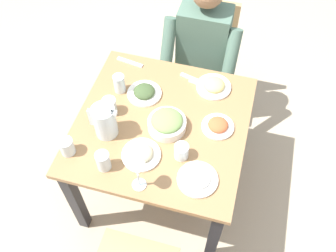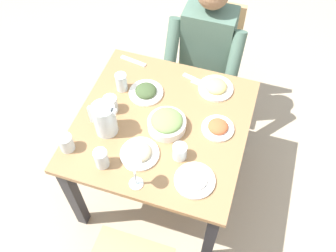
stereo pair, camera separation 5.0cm
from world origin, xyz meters
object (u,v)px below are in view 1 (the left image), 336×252
at_px(water_glass_far_left, 119,84).
at_px(plate_dolmas, 144,92).
at_px(dining_table, 162,135).
at_px(chair_near, 204,54).
at_px(wine_glass, 137,170).
at_px(salad_bowl, 167,123).
at_px(water_glass_far_right, 103,161).
at_px(plate_rice_curry, 218,126).
at_px(water_pitcher, 105,121).
at_px(plate_fries, 214,85).
at_px(water_glass_near_right, 110,106).
at_px(plate_beans, 141,154).
at_px(water_glass_near_left, 67,146).
at_px(water_glass_by_pitcher, 181,151).
at_px(diner_near, 199,58).
at_px(plate_yoghurt, 198,179).

bearing_deg(water_glass_far_left, plate_dolmas, -177.47).
height_order(dining_table, chair_near, chair_near).
distance_m(chair_near, wine_glass, 1.27).
bearing_deg(salad_bowl, water_glass_far_right, 53.19).
height_order(dining_table, plate_rice_curry, plate_rice_curry).
height_order(water_pitcher, plate_dolmas, water_pitcher).
relative_size(chair_near, water_glass_far_left, 7.68).
distance_m(water_pitcher, plate_fries, 0.67).
height_order(water_glass_near_right, wine_glass, wine_glass).
bearing_deg(plate_beans, water_glass_near_left, 11.78).
xyz_separation_m(dining_table, water_glass_far_left, (0.29, -0.16, 0.17)).
bearing_deg(water_glass_by_pitcher, water_glass_near_left, 12.93).
relative_size(dining_table, salad_bowl, 4.48).
distance_m(salad_bowl, plate_dolmas, 0.27).
bearing_deg(plate_dolmas, water_glass_far_left, 2.53).
relative_size(plate_dolmas, water_glass_near_left, 2.06).
distance_m(plate_rice_curry, plate_dolmas, 0.46).
distance_m(water_pitcher, wine_glass, 0.36).
bearing_deg(water_glass_near_right, dining_table, 179.37).
bearing_deg(wine_glass, water_glass_near_left, -11.82).
bearing_deg(plate_beans, water_glass_far_right, 34.88).
distance_m(plate_beans, water_glass_by_pitcher, 0.20).
xyz_separation_m(chair_near, water_glass_far_right, (0.27, 1.16, 0.28)).
height_order(water_glass_near_left, water_glass_by_pitcher, water_glass_near_left).
bearing_deg(plate_beans, plate_rice_curry, -140.90).
height_order(chair_near, water_glass_far_right, chair_near).
bearing_deg(plate_rice_curry, water_glass_far_right, 37.82).
distance_m(dining_table, water_glass_near_left, 0.53).
relative_size(chair_near, water_glass_by_pitcher, 9.96).
xyz_separation_m(water_pitcher, plate_beans, (-0.22, 0.09, -0.08)).
bearing_deg(water_glass_by_pitcher, water_glass_far_right, 24.66).
relative_size(plate_beans, water_glass_far_right, 1.84).
relative_size(chair_near, plate_rice_curry, 4.93).
bearing_deg(water_glass_far_left, plate_rice_curry, 169.31).
xyz_separation_m(salad_bowl, water_glass_by_pitcher, (-0.12, 0.15, 0.00)).
xyz_separation_m(dining_table, wine_glass, (0.00, 0.38, 0.25)).
distance_m(diner_near, water_pitcher, 0.84).
distance_m(water_glass_near_left, wine_glass, 0.42).
relative_size(plate_yoghurt, water_glass_far_left, 1.79).
bearing_deg(chair_near, plate_fries, 105.97).
bearing_deg(plate_dolmas, wine_glass, 104.80).
bearing_deg(diner_near, water_glass_near_right, 59.22).
height_order(plate_yoghurt, water_glass_far_right, water_glass_far_right).
distance_m(plate_dolmas, water_glass_near_right, 0.22).
distance_m(water_glass_near_left, water_glass_near_right, 0.32).
distance_m(plate_fries, water_glass_far_right, 0.78).
bearing_deg(plate_yoghurt, water_glass_near_left, 1.38).
height_order(chair_near, water_glass_by_pitcher, chair_near).
xyz_separation_m(chair_near, water_glass_near_left, (0.48, 1.12, 0.27)).
bearing_deg(water_glass_near_left, diner_near, -117.63).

